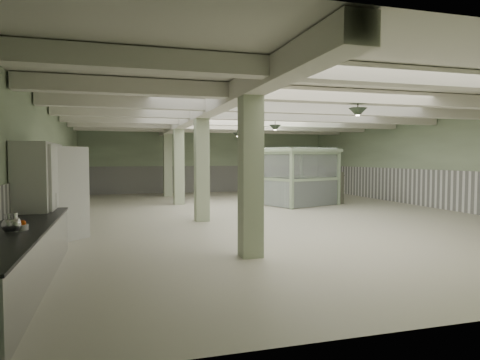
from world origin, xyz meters
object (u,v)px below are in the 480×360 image
object	(u,v)px
prep_counter	(15,258)
guard_booth	(297,166)
filing_cabinet	(335,188)
walkin_cooler	(41,194)

from	to	relation	value
prep_counter	guard_booth	distance (m)	13.01
prep_counter	filing_cabinet	bearing A→B (deg)	41.80
prep_counter	walkin_cooler	xyz separation A→B (m)	(-0.08, 3.00, 0.73)
prep_counter	filing_cabinet	size ratio (longest dim) A/B	4.06
prep_counter	walkin_cooler	world-z (taller)	walkin_cooler
prep_counter	filing_cabinet	world-z (taller)	filing_cabinet
prep_counter	walkin_cooler	distance (m)	3.09
guard_booth	filing_cabinet	distance (m)	1.98
walkin_cooler	guard_booth	bearing A→B (deg)	36.23
prep_counter	guard_booth	size ratio (longest dim) A/B	1.54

